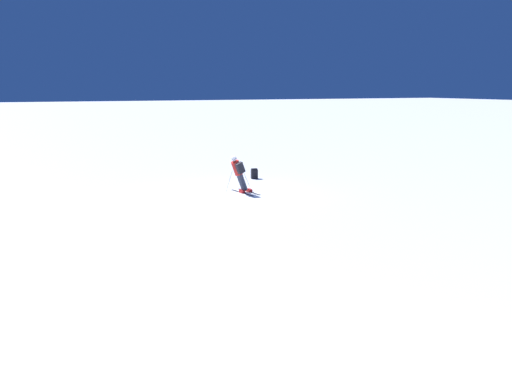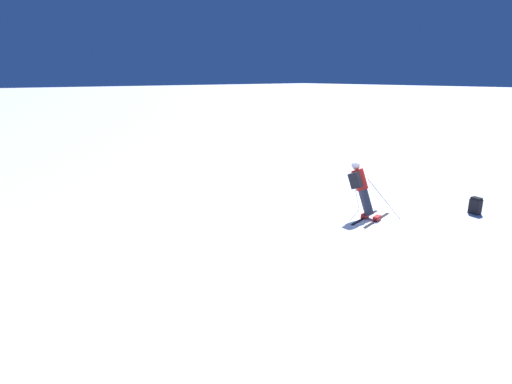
% 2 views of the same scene
% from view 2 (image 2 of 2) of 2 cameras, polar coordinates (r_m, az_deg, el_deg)
% --- Properties ---
extents(ground_plane, '(300.00, 300.00, 0.00)m').
position_cam_2_polar(ground_plane, '(12.13, 14.30, -3.18)').
color(ground_plane, white).
extents(skier, '(1.27, 1.65, 1.65)m').
position_cam_2_polar(skier, '(11.72, 14.82, 0.68)').
color(skier, black).
rests_on(skier, ground).
extents(spare_backpack, '(0.32, 0.25, 0.50)m').
position_cam_2_polar(spare_backpack, '(13.45, 28.86, -1.72)').
color(spare_backpack, black).
rests_on(spare_backpack, ground).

